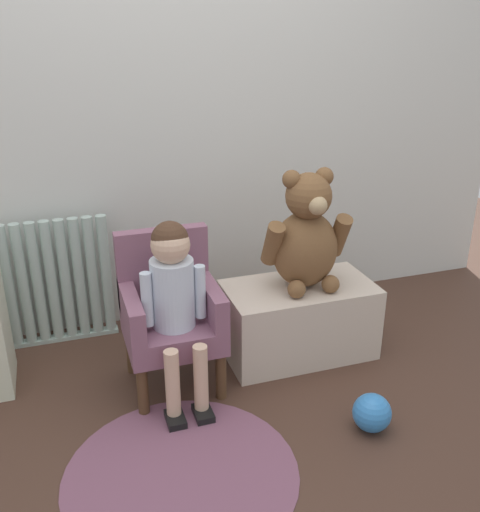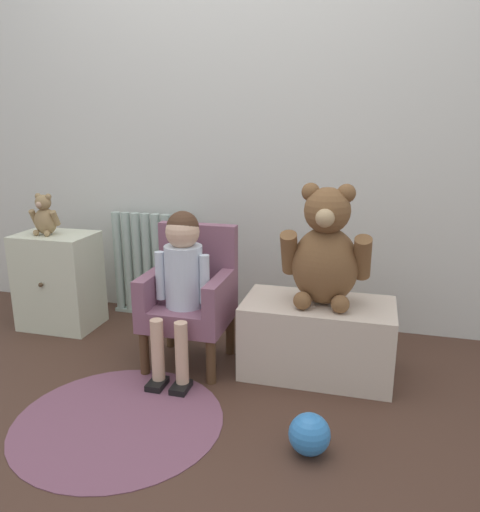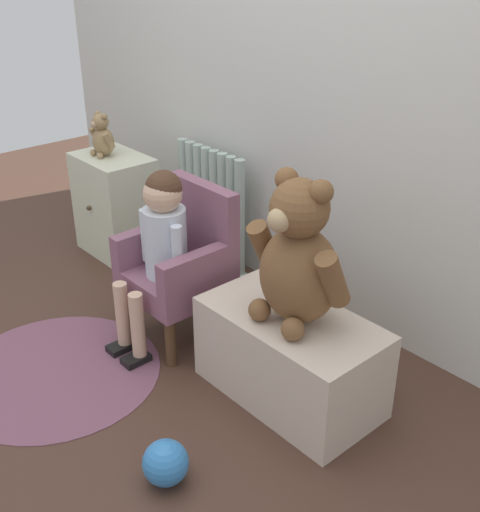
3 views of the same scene
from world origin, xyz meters
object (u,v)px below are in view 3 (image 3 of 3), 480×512
Objects in this scene: child_figure at (160,235)px; low_bench at (290,356)px; radiator at (211,208)px; small_teddy_bear at (102,137)px; floor_rug at (56,372)px; child_armchair at (183,262)px; small_dresser at (116,205)px; large_teddy_bear at (298,259)px; toy_ball at (166,463)px.

child_figure is 1.11× the size of low_bench.
small_teddy_bear is at bearing -145.68° from radiator.
low_bench reaches higher than floor_rug.
small_teddy_bear is (-0.88, 0.18, 0.29)m from child_armchair.
small_dresser is 1.10m from floor_rug.
child_armchair reaches higher than floor_rug.
large_teddy_bear is 1.08m from floor_rug.
radiator is 0.94× the size of child_armchair.
small_dresser is 1.00× the size of large_teddy_bear.
child_armchair reaches higher than toy_ball.
low_bench is at bearing 2.67° from child_armchair.
small_teddy_bear is at bearing 154.15° from toy_ball.
large_teddy_bear is (1.03, -0.46, 0.27)m from radiator.
low_bench reaches higher than toy_ball.
floor_rug is (0.79, -0.74, -0.62)m from small_teddy_bear.
large_teddy_bear reaches higher than child_figure.
large_teddy_bear is at bearing -6.66° from small_dresser.
child_figure is 0.67m from floor_rug.
small_dresser is 0.79× the size of low_bench.
small_teddy_bear is at bearing -146.63° from small_dresser.
floor_rug is at bearing -72.67° from radiator.
small_teddy_bear reaches higher than low_bench.
low_bench is 1.26× the size of large_teddy_bear.
radiator is 4.14× the size of toy_ball.
child_figure is (0.42, -0.59, 0.18)m from radiator.
child_armchair is at bearing -13.13° from small_dresser.
floor_rug is at bearing -43.19° from small_teddy_bear.
low_bench is (1.44, -0.17, -0.09)m from small_dresser.
radiator is at bearing 130.80° from child_armchair.
radiator is 0.52m from small_dresser.
radiator is 0.75m from child_figure.
small_teddy_bear is at bearing 174.28° from large_teddy_bear.
child_armchair is at bearing -177.43° from large_teddy_bear.
toy_ball is at bearing -41.24° from child_armchair.
large_teddy_bear is at bearing -0.47° from low_bench.
small_teddy_bear is 0.27× the size of floor_rug.
small_teddy_bear is (-0.03, -0.02, 0.36)m from small_dresser.
child_armchair is 0.95m from small_teddy_bear.
low_bench is 0.92m from floor_rug.
floor_rug is 5.50× the size of toy_ball.
toy_ball is at bearing -26.98° from small_dresser.
toy_ball is at bearing -35.45° from child_figure.
small_dresser is at bearing 173.26° from low_bench.
small_dresser is at bearing 153.02° from toy_ball.
small_dresser is 0.87m from child_armchair.
low_bench is 1.55m from small_teddy_bear.
low_bench is at bearing 179.53° from large_teddy_bear.
large_teddy_bear is 0.66× the size of floor_rug.
small_teddy_bear reaches higher than radiator.
child_figure reaches higher than toy_ball.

